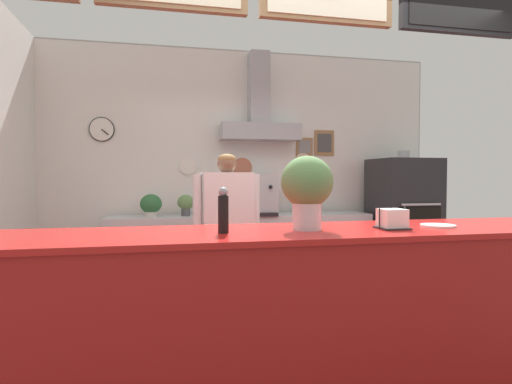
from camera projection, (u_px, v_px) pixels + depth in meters
The scene contains 15 objects.
ground_plane at pixel (311, 374), 2.96m from camera, with size 6.18×6.18×0.00m, color #3F3A38.
back_wall_assembly at pixel (247, 160), 5.24m from camera, with size 4.97×2.95×2.97m.
service_counter at pixel (344, 323), 2.41m from camera, with size 3.82×0.73×1.09m.
back_prep_counter at pixel (242, 254), 5.05m from camera, with size 3.11×0.53×0.93m.
pizza_oven at pixel (403, 223), 5.27m from camera, with size 0.71×0.74×1.70m.
shop_worker at pixel (227, 238), 3.75m from camera, with size 0.61×0.26×1.58m.
espresso_machine at pixel (255, 195), 5.03m from camera, with size 0.49×0.45×0.48m.
potted_thyme at pixel (151, 204), 4.78m from camera, with size 0.24×0.24×0.26m.
potted_oregano at pixel (312, 202), 5.22m from camera, with size 0.24×0.24×0.25m.
potted_sage at pixel (186, 204), 4.87m from camera, with size 0.19×0.19×0.24m.
potted_basil at pixel (213, 205), 4.95m from camera, with size 0.17×0.17×0.22m.
condiment_plate at pixel (438, 226), 2.47m from camera, with size 0.20×0.20×0.01m.
pepper_grinder at pixel (223, 210), 2.19m from camera, with size 0.06×0.06×0.24m.
basil_vase at pixel (307, 188), 2.32m from camera, with size 0.29×0.29×0.41m.
napkin_holder at pixel (392, 220), 2.36m from camera, with size 0.16×0.15×0.13m.
Camera 1 is at (-1.00, -2.76, 1.38)m, focal length 29.67 mm.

